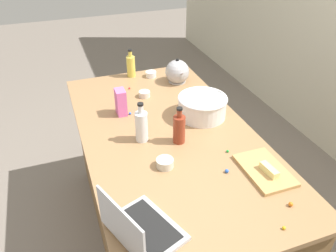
# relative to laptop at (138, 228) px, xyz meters

# --- Properties ---
(ground_plane) EXTENTS (12.00, 12.00, 0.00)m
(ground_plane) POSITION_rel_laptop_xyz_m (-0.66, 0.36, -0.95)
(ground_plane) COLOR slate
(island_counter) EXTENTS (1.84, 0.98, 0.90)m
(island_counter) POSITION_rel_laptop_xyz_m (-0.66, 0.36, -0.50)
(island_counter) COLOR olive
(island_counter) RESTS_ON ground
(laptop) EXTENTS (0.37, 0.32, 0.22)m
(laptop) POSITION_rel_laptop_xyz_m (0.00, 0.00, 0.00)
(laptop) COLOR #B7B7BC
(laptop) RESTS_ON island_counter
(mixing_bowl_large) EXTENTS (0.31, 0.31, 0.14)m
(mixing_bowl_large) POSITION_rel_laptop_xyz_m (-0.77, 0.63, 0.02)
(mixing_bowl_large) COLOR white
(mixing_bowl_large) RESTS_ON island_counter
(bottle_vinegar) EXTENTS (0.07, 0.07, 0.24)m
(bottle_vinegar) POSITION_rel_laptop_xyz_m (-0.64, 0.20, 0.05)
(bottle_vinegar) COLOR white
(bottle_vinegar) RESTS_ON island_counter
(bottle_soy) EXTENTS (0.07, 0.07, 0.22)m
(bottle_soy) POSITION_rel_laptop_xyz_m (-0.56, 0.39, 0.04)
(bottle_soy) COLOR maroon
(bottle_soy) RESTS_ON island_counter
(bottle_oil) EXTENTS (0.07, 0.07, 0.22)m
(bottle_oil) POSITION_rel_laptop_xyz_m (-1.50, 0.37, 0.04)
(bottle_oil) COLOR #DBC64C
(bottle_oil) RESTS_ON island_counter
(kettle) EXTENTS (0.21, 0.18, 0.20)m
(kettle) POSITION_rel_laptop_xyz_m (-1.29, 0.67, 0.03)
(kettle) COLOR #ADADB2
(kettle) RESTS_ON island_counter
(cutting_board) EXTENTS (0.31, 0.20, 0.02)m
(cutting_board) POSITION_rel_laptop_xyz_m (-0.17, 0.71, -0.04)
(cutting_board) COLOR tan
(cutting_board) RESTS_ON island_counter
(butter_stick_left) EXTENTS (0.11, 0.05, 0.04)m
(butter_stick_left) POSITION_rel_laptop_xyz_m (-0.13, 0.71, -0.01)
(butter_stick_left) COLOR #F4E58C
(butter_stick_left) RESTS_ON cutting_board
(ramekin_small) EXTENTS (0.08, 0.08, 0.04)m
(ramekin_small) POSITION_rel_laptop_xyz_m (-1.14, 0.37, -0.03)
(ramekin_small) COLOR beige
(ramekin_small) RESTS_ON island_counter
(ramekin_medium) EXTENTS (0.08, 0.08, 0.04)m
(ramekin_medium) POSITION_rel_laptop_xyz_m (-1.44, 0.51, -0.03)
(ramekin_medium) COLOR white
(ramekin_medium) RESTS_ON island_counter
(ramekin_wide) EXTENTS (0.09, 0.09, 0.04)m
(ramekin_wide) POSITION_rel_laptop_xyz_m (-0.37, 0.25, -0.02)
(ramekin_wide) COLOR beige
(ramekin_wide) RESTS_ON island_counter
(candy_bag) EXTENTS (0.09, 0.06, 0.17)m
(candy_bag) POSITION_rel_laptop_xyz_m (-0.97, 0.16, 0.04)
(candy_bag) COLOR pink
(candy_bag) RESTS_ON island_counter
(candy_0) EXTENTS (0.02, 0.02, 0.02)m
(candy_0) POSITION_rel_laptop_xyz_m (-0.75, 0.68, -0.04)
(candy_0) COLOR yellow
(candy_0) RESTS_ON island_counter
(candy_1) EXTENTS (0.02, 0.02, 0.02)m
(candy_1) POSITION_rel_laptop_xyz_m (0.07, 0.68, -0.04)
(candy_1) COLOR orange
(candy_1) RESTS_ON island_counter
(candy_2) EXTENTS (0.01, 0.01, 0.01)m
(candy_2) POSITION_rel_laptop_xyz_m (-1.29, 0.29, -0.04)
(candy_2) COLOR red
(candy_2) RESTS_ON island_counter
(candy_3) EXTENTS (0.02, 0.02, 0.02)m
(candy_3) POSITION_rel_laptop_xyz_m (-0.94, 0.21, -0.04)
(candy_3) COLOR blue
(candy_3) RESTS_ON island_counter
(candy_4) EXTENTS (0.01, 0.01, 0.01)m
(candy_4) POSITION_rel_laptop_xyz_m (-0.37, 0.61, -0.04)
(candy_4) COLOR green
(candy_4) RESTS_ON island_counter
(candy_5) EXTENTS (0.02, 0.02, 0.02)m
(candy_5) POSITION_rel_laptop_xyz_m (-0.22, 0.52, -0.04)
(candy_5) COLOR blue
(candy_5) RESTS_ON island_counter
(candy_6) EXTENTS (0.02, 0.02, 0.02)m
(candy_6) POSITION_rel_laptop_xyz_m (0.17, 0.58, -0.04)
(candy_6) COLOR yellow
(candy_6) RESTS_ON island_counter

